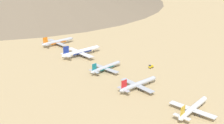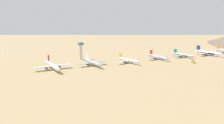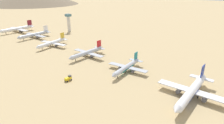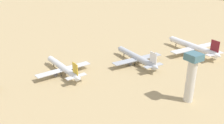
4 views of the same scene
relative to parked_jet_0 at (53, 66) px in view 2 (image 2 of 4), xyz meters
The scene contains 9 objects.
ground_plane 160.84m from the parked_jet_0, 81.84° to the left, with size 1931.66×1931.66×0.00m, color tan.
parked_jet_0 is the anchor object (origin of this frame).
parked_jet_1 52.85m from the parked_jet_0, 83.65° to the left, with size 49.63×40.23×14.34m.
parked_jet_2 105.78m from the parked_jet_0, 80.79° to the left, with size 46.23×37.65×13.33m.
parked_jet_3 163.03m from the parked_jet_0, 83.28° to the left, with size 46.68×37.92×13.46m.
parked_jet_4 214.31m from the parked_jet_0, 82.87° to the left, with size 43.42×35.24×12.53m.
parked_jet_5 269.83m from the parked_jet_0, 82.02° to the left, with size 55.61×45.13×16.05m.
service_truck 197.24m from the parked_jet_0, 70.39° to the left, with size 5.35×2.99×3.90m.
control_tower 78.44m from the parked_jet_0, 129.45° to the left, with size 7.20×7.20×26.98m.
Camera 2 is at (223.28, -229.80, 57.07)m, focal length 32.49 mm.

